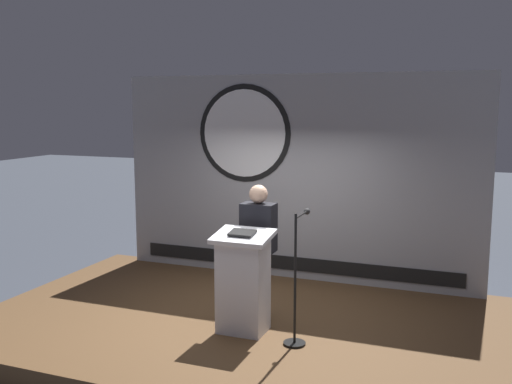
# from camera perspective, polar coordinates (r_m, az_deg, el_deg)

# --- Properties ---
(ground_plane) EXTENTS (40.00, 40.00, 0.00)m
(ground_plane) POSITION_cam_1_polar(r_m,az_deg,el_deg) (7.23, -0.89, -14.56)
(ground_plane) COLOR #383D47
(stage_platform) EXTENTS (6.40, 4.00, 0.30)m
(stage_platform) POSITION_cam_1_polar(r_m,az_deg,el_deg) (7.17, -0.89, -13.46)
(stage_platform) COLOR brown
(stage_platform) RESTS_ON ground
(banner_display) EXTENTS (5.36, 0.12, 2.97)m
(banner_display) POSITION_cam_1_polar(r_m,az_deg,el_deg) (8.46, 3.60, 1.47)
(banner_display) COLOR #9E9EA3
(banner_display) RESTS_ON stage_platform
(podium) EXTENTS (0.64, 0.50, 1.17)m
(podium) POSITION_cam_1_polar(r_m,az_deg,el_deg) (6.59, -1.27, -8.79)
(podium) COLOR silver
(podium) RESTS_ON stage_platform
(speaker_person) EXTENTS (0.40, 0.26, 1.61)m
(speaker_person) POSITION_cam_1_polar(r_m,az_deg,el_deg) (6.95, 0.24, -5.74)
(speaker_person) COLOR black
(speaker_person) RESTS_ON stage_platform
(microphone_stand) EXTENTS (0.24, 0.57, 1.43)m
(microphone_stand) POSITION_cam_1_polar(r_m,az_deg,el_deg) (6.32, 3.99, -10.26)
(microphone_stand) COLOR black
(microphone_stand) RESTS_ON stage_platform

